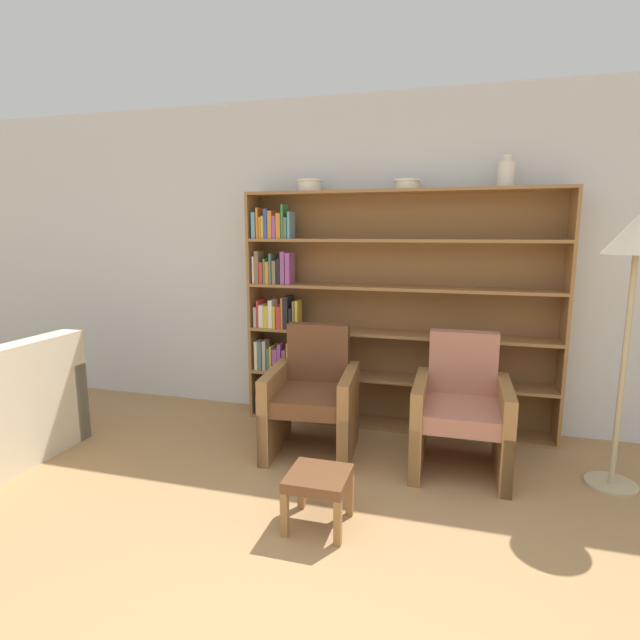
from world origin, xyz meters
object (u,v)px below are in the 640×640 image
Objects in this scene: bowl_copper at (309,185)px; vase_tall at (506,173)px; floor_lamp at (636,253)px; armchair_leather at (313,397)px; bookshelf at (370,313)px; armchair_cushioned at (461,411)px; footstool at (318,483)px; bowl_olive at (407,184)px.

bowl_copper is 1.53m from vase_tall.
floor_lamp is at bearing -41.07° from vase_tall.
bowl_copper is 0.23× the size of armchair_leather.
bowl_copper is (-0.52, -0.02, 1.06)m from bookshelf.
armchair_leather is at bearing -0.41° from armchair_cushioned.
bowl_copper is 1.74m from armchair_leather.
vase_tall is (1.01, -0.02, 1.10)m from bookshelf.
bookshelf is 11.01× the size of vase_tall.
vase_tall reaches higher than armchair_leather.
footstool is (-1.72, -0.96, -1.25)m from floor_lamp.
armchair_cushioned is at bearing -25.77° from bowl_copper.
footstool is at bearing -99.48° from bowl_olive.
bowl_olive reaches higher than floor_lamp.
vase_tall reaches higher than bowl_copper.
bowl_olive is at bearing 80.52° from footstool.
vase_tall is 1.78m from armchair_cushioned.
bookshelf is at bearing 178.76° from vase_tall.
vase_tall is at bearing 138.93° from floor_lamp.
bookshelf is 1.93m from floor_lamp.
vase_tall is at bearing -0.00° from bowl_olive.
floor_lamp is 5.18× the size of footstool.
footstool is at bearing -122.07° from vase_tall.
footstool is (-0.76, -0.97, -0.16)m from armchair_cushioned.
armchair_leather is at bearing 179.76° from floor_lamp.
bowl_copper is 2.40m from floor_lamp.
floor_lamp reaches higher than footstool.
bowl_olive is 1.79m from armchair_cushioned.
armchair_leather is (-1.32, -0.62, -1.65)m from vase_tall.
footstool is (0.01, -1.61, -0.71)m from bookshelf.
armchair_leather is 1.00× the size of armchair_cushioned.
bowl_copper reaches higher than floor_lamp.
bookshelf is 1.76m from footstool.
armchair_leather is 2.32m from floor_lamp.
vase_tall is at bearing -1.24° from bookshelf.
floor_lamp is (1.73, -0.65, 0.55)m from bookshelf.
armchair_leather is (0.21, -0.62, -1.61)m from bowl_copper.
bowl_copper reaches higher than bookshelf.
bookshelf is at bearing 2.38° from bowl_copper.
armchair_leather is 2.76× the size of footstool.
bookshelf is 1.18m from bowl_copper.
bowl_copper is at bearing 108.56° from footstool.
vase_tall is 0.13× the size of floor_lamp.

